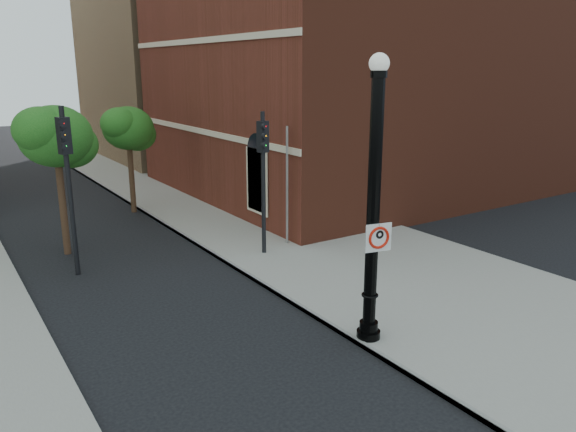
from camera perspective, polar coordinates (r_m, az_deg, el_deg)
ground at (r=13.17m, az=-1.89°, el=-14.06°), size 120.00×120.00×0.00m
sidewalk_right at (r=24.03m, az=-2.13°, el=-0.34°), size 8.00×60.00×0.12m
curb_edge at (r=22.33m, az=-10.83°, el=-1.77°), size 0.10×60.00×0.14m
brick_wall_building at (r=32.43m, az=9.66°, el=14.50°), size 22.30×16.30×12.50m
bg_building_tan_b at (r=45.52m, az=-4.59°, el=15.65°), size 22.00×14.00×14.00m
lamppost at (r=12.79m, az=8.63°, el=-0.19°), size 0.56×0.56×6.67m
no_parking_sign at (r=12.82m, az=9.18°, el=-2.16°), size 0.65×0.17×0.66m
traffic_signal_left at (r=18.23m, az=-21.55°, el=4.96°), size 0.39×0.46×5.28m
traffic_signal_right at (r=18.83m, az=-2.54°, el=5.65°), size 0.38×0.43×4.97m
utility_pole at (r=20.11m, az=-0.09°, el=2.90°), size 0.09×0.09×4.39m
street_tree_a at (r=20.51m, az=-22.47°, el=7.35°), size 2.87×2.59×5.17m
street_tree_c at (r=25.84m, az=-15.89°, el=8.46°), size 2.62×2.37×4.73m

